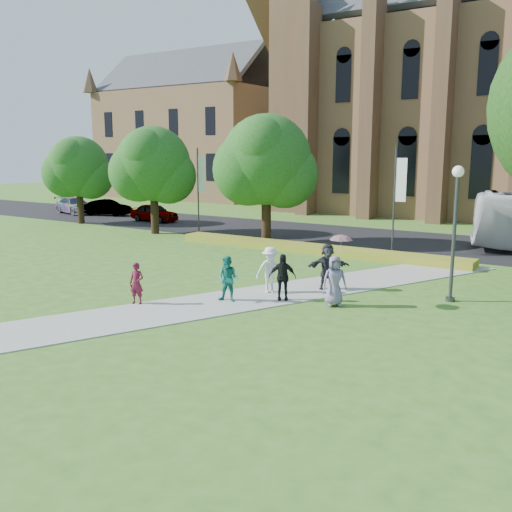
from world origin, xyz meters
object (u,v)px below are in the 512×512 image
Objects in this scene: car_0 at (154,213)px; pedestrian_0 at (137,283)px; streetlamp at (455,217)px; car_2 at (75,205)px; car_1 at (107,208)px.

car_0 is 26.27m from pedestrian_0.
car_2 is (-37.82, 13.09, -2.53)m from streetlamp.
car_1 is at bearing 82.96° from car_0.
car_1 is 2.73× the size of pedestrian_0.
pedestrian_0 is (27.94, -20.13, 0.07)m from car_2.
streetlamp is 30.20m from car_0.
car_2 is 34.44m from pedestrian_0.
car_0 is 2.71× the size of pedestrian_0.
pedestrian_0 reaches higher than car_1.
car_1 is 3.93m from car_2.
car_0 is at bearing 155.27° from streetlamp.
streetlamp is 40.10m from car_2.
car_2 is (-3.90, -0.42, 0.03)m from car_1.
pedestrian_0 is at bearing -110.56° from car_2.
car_1 is (-6.59, 0.92, -0.02)m from car_0.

